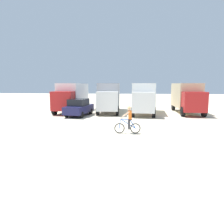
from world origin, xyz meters
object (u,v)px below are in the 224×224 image
at_px(box_truck_tan_camper, 187,97).
at_px(cyclist_orange_shirt, 128,121).
at_px(box_truck_avon_van, 72,96).
at_px(box_truck_grey_hauler, 109,96).
at_px(box_truck_white_box, 144,97).
at_px(sedan_parked, 79,107).

bearing_deg(box_truck_tan_camper, cyclist_orange_shirt, -121.47).
relative_size(box_truck_avon_van, cyclist_orange_shirt, 3.75).
relative_size(box_truck_grey_hauler, box_truck_white_box, 1.00).
height_order(box_truck_tan_camper, sedan_parked, box_truck_tan_camper).
bearing_deg(cyclist_orange_shirt, box_truck_tan_camper, 58.53).
relative_size(box_truck_avon_van, box_truck_tan_camper, 1.01).
height_order(box_truck_avon_van, cyclist_orange_shirt, box_truck_avon_van).
distance_m(box_truck_grey_hauler, sedan_parked, 4.38).
bearing_deg(sedan_parked, cyclist_orange_shirt, -53.44).
height_order(box_truck_white_box, cyclist_orange_shirt, box_truck_white_box).
bearing_deg(cyclist_orange_shirt, box_truck_grey_hauler, 103.65).
bearing_deg(box_truck_grey_hauler, cyclist_orange_shirt, -76.35).
xyz_separation_m(box_truck_avon_van, box_truck_tan_camper, (13.26, 0.28, 0.00)).
bearing_deg(sedan_parked, box_truck_grey_hauler, 50.27).
bearing_deg(box_truck_avon_van, box_truck_white_box, -4.22).
bearing_deg(cyclist_orange_shirt, box_truck_avon_van, 124.43).
relative_size(box_truck_grey_hauler, cyclist_orange_shirt, 3.78).
xyz_separation_m(box_truck_grey_hauler, cyclist_orange_shirt, (2.51, -10.35, -1.03)).
relative_size(box_truck_grey_hauler, sedan_parked, 1.56).
distance_m(box_truck_white_box, sedan_parked, 7.22).
bearing_deg(box_truck_white_box, sedan_parked, -160.41).
relative_size(box_truck_white_box, cyclist_orange_shirt, 3.79).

